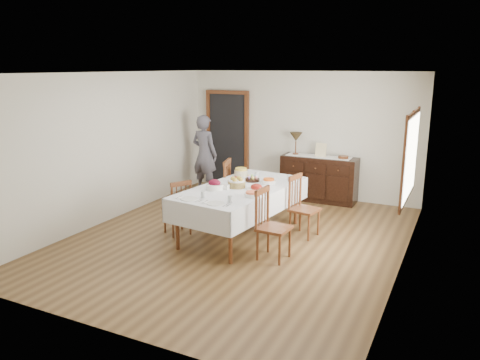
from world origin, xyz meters
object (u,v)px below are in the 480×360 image
at_px(chair_left_near, 178,207).
at_px(chair_right_far, 302,206).
at_px(sideboard, 319,179).
at_px(chair_left_far, 219,189).
at_px(chair_right_near, 271,224).
at_px(table_lamp, 296,138).
at_px(person, 205,152).
at_px(dining_table, 241,193).

distance_m(chair_left_near, chair_right_far, 2.00).
bearing_deg(chair_right_far, sideboard, 19.37).
distance_m(chair_left_far, chair_right_near, 1.96).
bearing_deg(table_lamp, sideboard, -0.80).
xyz_separation_m(chair_left_far, chair_right_near, (1.51, -1.25, -0.03)).
bearing_deg(chair_left_far, person, -155.34).
distance_m(sideboard, table_lamp, 0.96).
distance_m(chair_left_near, person, 2.67).
xyz_separation_m(person, table_lamp, (1.88, 0.50, 0.37)).
relative_size(dining_table, chair_left_far, 2.30).
relative_size(chair_left_near, chair_right_near, 0.90).
height_order(chair_right_near, sideboard, chair_right_near).
bearing_deg(chair_right_far, table_lamp, 32.30).
xyz_separation_m(chair_right_near, person, (-2.65, 2.70, 0.39)).
bearing_deg(person, chair_left_near, 118.91).
bearing_deg(chair_left_far, chair_right_far, 70.42).
height_order(chair_right_far, table_lamp, table_lamp).
bearing_deg(chair_right_far, chair_left_far, 94.00).
relative_size(chair_right_near, person, 0.57).
height_order(dining_table, table_lamp, table_lamp).
bearing_deg(table_lamp, chair_right_near, -76.49).
height_order(chair_left_near, person, person).
bearing_deg(table_lamp, dining_table, -90.12).
xyz_separation_m(chair_left_near, chair_left_far, (0.21, 1.01, 0.09)).
xyz_separation_m(dining_table, chair_left_far, (-0.73, 0.62, -0.17)).
relative_size(chair_right_far, table_lamp, 2.17).
xyz_separation_m(dining_table, sideboard, (0.53, 2.56, -0.27)).
bearing_deg(chair_left_far, chair_left_near, -25.36).
bearing_deg(sideboard, chair_right_far, -80.60).
xyz_separation_m(chair_left_far, person, (-1.15, 1.45, 0.35)).
bearing_deg(person, dining_table, 140.38).
xyz_separation_m(chair_right_near, table_lamp, (-0.77, 3.20, 0.75)).
distance_m(chair_left_far, chair_right_far, 1.62).
bearing_deg(person, sideboard, -160.37).
xyz_separation_m(chair_left_near, person, (-0.94, 2.46, 0.44)).
xyz_separation_m(chair_right_near, chair_right_far, (0.10, 1.08, -0.01)).
bearing_deg(dining_table, chair_right_near, -32.21).
distance_m(dining_table, chair_right_far, 1.01).
relative_size(chair_left_far, chair_right_near, 1.07).
relative_size(chair_left_far, table_lamp, 2.38).
distance_m(chair_right_near, table_lamp, 3.37).
bearing_deg(sideboard, table_lamp, 179.20).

